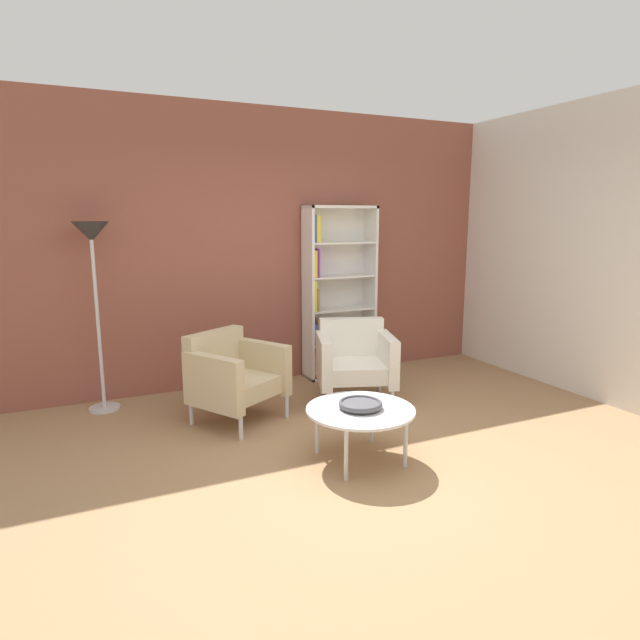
{
  "coord_description": "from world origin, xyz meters",
  "views": [
    {
      "loc": [
        -1.76,
        -3.04,
        1.76
      ],
      "look_at": [
        0.02,
        0.84,
        0.95
      ],
      "focal_mm": 29.97,
      "sensor_mm": 36.0,
      "label": 1
    }
  ],
  "objects_px": {
    "armchair_spare_guest": "(233,375)",
    "bookshelf_tall": "(334,293)",
    "coffee_table_low": "(360,412)",
    "floor_lamp_torchiere": "(93,254)",
    "decorative_bowl": "(360,404)",
    "armchair_near_window": "(355,359)"
  },
  "relations": [
    {
      "from": "armchair_spare_guest",
      "to": "bookshelf_tall",
      "type": "bearing_deg",
      "value": 0.92
    },
    {
      "from": "coffee_table_low",
      "to": "floor_lamp_torchiere",
      "type": "bearing_deg",
      "value": 130.65
    },
    {
      "from": "bookshelf_tall",
      "to": "decorative_bowl",
      "type": "relative_size",
      "value": 5.94
    },
    {
      "from": "armchair_near_window",
      "to": "armchair_spare_guest",
      "type": "height_order",
      "value": "same"
    },
    {
      "from": "floor_lamp_torchiere",
      "to": "coffee_table_low",
      "type": "bearing_deg",
      "value": -49.35
    },
    {
      "from": "armchair_spare_guest",
      "to": "floor_lamp_torchiere",
      "type": "xyz_separation_m",
      "value": [
        -1.04,
        0.76,
        1.03
      ]
    },
    {
      "from": "decorative_bowl",
      "to": "armchair_spare_guest",
      "type": "relative_size",
      "value": 0.34
    },
    {
      "from": "bookshelf_tall",
      "to": "coffee_table_low",
      "type": "distance_m",
      "value": 2.27
    },
    {
      "from": "bookshelf_tall",
      "to": "armchair_spare_guest",
      "type": "bearing_deg",
      "value": -148.2
    },
    {
      "from": "armchair_spare_guest",
      "to": "floor_lamp_torchiere",
      "type": "height_order",
      "value": "floor_lamp_torchiere"
    },
    {
      "from": "coffee_table_low",
      "to": "armchair_near_window",
      "type": "xyz_separation_m",
      "value": [
        0.59,
        1.19,
        0.04
      ]
    },
    {
      "from": "coffee_table_low",
      "to": "armchair_near_window",
      "type": "height_order",
      "value": "armchair_near_window"
    },
    {
      "from": "floor_lamp_torchiere",
      "to": "armchair_near_window",
      "type": "bearing_deg",
      "value": -18.28
    },
    {
      "from": "decorative_bowl",
      "to": "armchair_spare_guest",
      "type": "bearing_deg",
      "value": 117.99
    },
    {
      "from": "bookshelf_tall",
      "to": "coffee_table_low",
      "type": "xyz_separation_m",
      "value": [
        -0.79,
        -2.05,
        -0.57
      ]
    },
    {
      "from": "coffee_table_low",
      "to": "armchair_spare_guest",
      "type": "distance_m",
      "value": 1.33
    },
    {
      "from": "decorative_bowl",
      "to": "coffee_table_low",
      "type": "bearing_deg",
      "value": 0.0
    },
    {
      "from": "armchair_spare_guest",
      "to": "armchair_near_window",
      "type": "bearing_deg",
      "value": -30.06
    },
    {
      "from": "armchair_near_window",
      "to": "armchair_spare_guest",
      "type": "distance_m",
      "value": 1.22
    },
    {
      "from": "bookshelf_tall",
      "to": "armchair_near_window",
      "type": "relative_size",
      "value": 2.15
    },
    {
      "from": "coffee_table_low",
      "to": "armchair_near_window",
      "type": "bearing_deg",
      "value": 63.52
    },
    {
      "from": "bookshelf_tall",
      "to": "decorative_bowl",
      "type": "bearing_deg",
      "value": -111.03
    }
  ]
}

